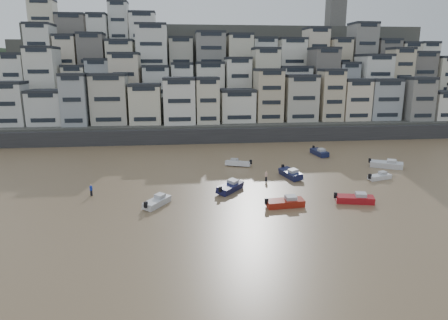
{
  "coord_description": "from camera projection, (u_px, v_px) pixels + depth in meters",
  "views": [
    {
      "loc": [
        -3.93,
        -30.83,
        18.75
      ],
      "look_at": [
        3.02,
        30.0,
        4.0
      ],
      "focal_mm": 32.0,
      "sensor_mm": 36.0,
      "label": 1
    }
  ],
  "objects": [
    {
      "name": "boat_d",
      "position": [
        380.0,
        176.0,
        66.48
      ],
      "size": [
        4.82,
        2.83,
        1.25
      ],
      "primitive_type": null,
      "rotation": [
        0.0,
        0.0,
        0.31
      ],
      "color": "silver",
      "rests_on": "ground"
    },
    {
      "name": "harbor_wall",
      "position": [
        236.0,
        135.0,
        98.08
      ],
      "size": [
        140.0,
        3.0,
        3.5
      ],
      "primitive_type": "cube",
      "color": "#38383A",
      "rests_on": "ground"
    },
    {
      "name": "hillside",
      "position": [
        233.0,
        82.0,
        134.45
      ],
      "size": [
        141.04,
        66.0,
        50.0
      ],
      "color": "#4C4C47",
      "rests_on": "ground"
    },
    {
      "name": "person_blue",
      "position": [
        91.0,
        190.0,
        58.16
      ],
      "size": [
        0.44,
        0.44,
        1.74
      ],
      "primitive_type": null,
      "color": "#1730B0",
      "rests_on": "ground"
    },
    {
      "name": "boat_e",
      "position": [
        290.0,
        173.0,
        67.6
      ],
      "size": [
        3.25,
        6.43,
        1.68
      ],
      "primitive_type": null,
      "rotation": [
        0.0,
        0.0,
        -1.36
      ],
      "color": "#13173D",
      "rests_on": "ground"
    },
    {
      "name": "boat_j",
      "position": [
        157.0,
        201.0,
        54.07
      ],
      "size": [
        4.27,
        5.39,
        1.44
      ],
      "primitive_type": null,
      "rotation": [
        0.0,
        0.0,
        1.01
      ],
      "color": "silver",
      "rests_on": "ground"
    },
    {
      "name": "boat_i",
      "position": [
        319.0,
        151.0,
        84.07
      ],
      "size": [
        2.68,
        6.28,
        1.66
      ],
      "primitive_type": null,
      "rotation": [
        0.0,
        0.0,
        -1.45
      ],
      "color": "#141A3F",
      "rests_on": "ground"
    },
    {
      "name": "boat_h",
      "position": [
        238.0,
        162.0,
        75.26
      ],
      "size": [
        5.44,
        3.48,
        1.41
      ],
      "primitive_type": null,
      "rotation": [
        0.0,
        0.0,
        2.77
      ],
      "color": "silver",
      "rests_on": "ground"
    },
    {
      "name": "person_pink",
      "position": [
        266.0,
        176.0,
        65.23
      ],
      "size": [
        0.44,
        0.44,
        1.74
      ],
      "primitive_type": null,
      "color": "beige",
      "rests_on": "ground"
    },
    {
      "name": "ground",
      "position": [
        229.0,
        286.0,
        34.6
      ],
      "size": [
        400.0,
        400.0,
        0.0
      ],
      "primitive_type": "plane",
      "color": "#91704E",
      "rests_on": "ground"
    },
    {
      "name": "boat_c",
      "position": [
        230.0,
        186.0,
        60.15
      ],
      "size": [
        5.22,
        5.94,
        1.64
      ],
      "primitive_type": null,
      "rotation": [
        0.0,
        0.0,
        0.91
      ],
      "color": "#13153E",
      "rests_on": "ground"
    },
    {
      "name": "boat_a",
      "position": [
        285.0,
        202.0,
        53.58
      ],
      "size": [
        5.8,
        2.43,
        1.54
      ],
      "primitive_type": null,
      "rotation": [
        0.0,
        0.0,
        0.11
      ],
      "color": "maroon",
      "rests_on": "ground"
    },
    {
      "name": "boat_g",
      "position": [
        387.0,
        163.0,
        73.87
      ],
      "size": [
        6.43,
        4.86,
        1.7
      ],
      "primitive_type": null,
      "rotation": [
        0.0,
        0.0,
        -0.52
      ],
      "color": "silver",
      "rests_on": "ground"
    },
    {
      "name": "boat_b",
      "position": [
        355.0,
        198.0,
        55.17
      ],
      "size": [
        5.87,
        3.13,
        1.52
      ],
      "primitive_type": null,
      "rotation": [
        0.0,
        0.0,
        -0.25
      ],
      "color": "#A3141B",
      "rests_on": "ground"
    }
  ]
}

